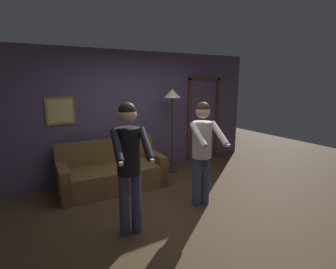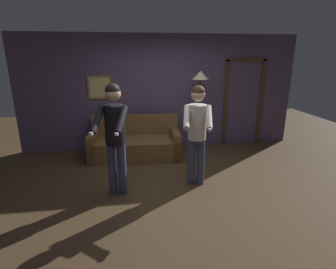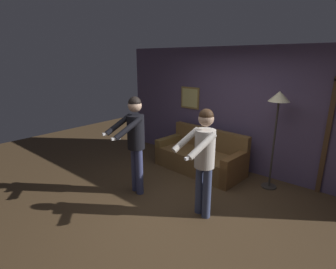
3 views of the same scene
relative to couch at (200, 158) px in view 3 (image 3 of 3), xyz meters
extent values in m
plane|color=#4C3822|center=(0.64, -1.48, -0.28)|extent=(12.00, 12.00, 0.00)
cube|color=#534463|center=(0.64, 0.62, 1.02)|extent=(6.40, 0.06, 2.60)
cube|color=olive|center=(-0.73, 0.57, 1.17)|extent=(0.51, 0.02, 0.51)
cube|color=#CBBE70|center=(-0.73, 0.56, 1.17)|extent=(0.43, 0.01, 0.43)
cube|color=#4C331E|center=(2.20, 0.57, 0.74)|extent=(0.08, 0.04, 2.04)
cube|color=brown|center=(0.00, -0.04, -0.07)|extent=(1.95, 0.97, 0.42)
cube|color=brown|center=(0.02, 0.31, 0.37)|extent=(1.91, 0.26, 0.45)
cube|color=brown|center=(-0.87, 0.01, 0.01)|extent=(0.21, 0.86, 0.58)
cube|color=brown|center=(0.87, -0.10, 0.01)|extent=(0.21, 0.86, 0.58)
cylinder|color=#332D28|center=(1.45, 0.17, -0.27)|extent=(0.28, 0.28, 0.02)
cylinder|color=#332D28|center=(1.45, 0.17, 0.55)|extent=(0.04, 0.04, 1.61)
cone|color=#F9EAB7|center=(1.45, 0.17, 1.45)|extent=(0.37, 0.37, 0.18)
cylinder|color=#3C416A|center=(-0.39, -1.56, 0.14)|extent=(0.13, 0.13, 0.84)
cylinder|color=#3C416A|center=(-0.24, -1.59, 0.14)|extent=(0.13, 0.13, 0.84)
cylinder|color=black|center=(-0.32, -1.57, 0.86)|extent=(0.30, 0.30, 0.59)
sphere|color=#D8AD8E|center=(-0.32, -1.57, 1.32)|extent=(0.23, 0.23, 0.23)
sphere|color=black|center=(-0.32, -1.57, 1.36)|extent=(0.22, 0.22, 0.22)
cylinder|color=black|center=(-0.53, -1.76, 1.00)|extent=(0.20, 0.51, 0.34)
cube|color=white|center=(-0.59, -1.98, 0.87)|extent=(0.07, 0.16, 0.04)
cylinder|color=black|center=(-0.20, -1.83, 1.00)|extent=(0.20, 0.51, 0.34)
cube|color=white|center=(-0.25, -2.06, 0.87)|extent=(0.07, 0.16, 0.04)
cylinder|color=#404B70|center=(0.91, -1.40, 0.13)|extent=(0.13, 0.13, 0.81)
cylinder|color=#404B70|center=(1.07, -1.44, 0.13)|extent=(0.13, 0.13, 0.81)
cylinder|color=silver|center=(0.99, -1.42, 0.81)|extent=(0.30, 0.30, 0.57)
sphere|color=#D8AD8E|center=(0.99, -1.42, 1.26)|extent=(0.22, 0.22, 0.22)
sphere|color=#382314|center=(0.99, -1.42, 1.30)|extent=(0.21, 0.21, 0.21)
cylinder|color=silver|center=(0.77, -1.60, 0.95)|extent=(0.20, 0.49, 0.32)
cylinder|color=silver|center=(1.10, -1.67, 0.95)|extent=(0.20, 0.49, 0.32)
cube|color=white|center=(1.05, -1.89, 0.83)|extent=(0.07, 0.16, 0.04)
camera|label=1|loc=(-1.56, -4.52, 1.74)|focal=28.00mm
camera|label=2|loc=(-0.07, -5.42, 1.84)|focal=28.00mm
camera|label=3|loc=(2.92, -4.51, 2.08)|focal=28.00mm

